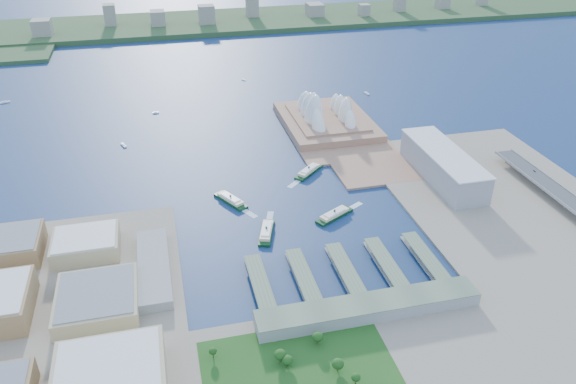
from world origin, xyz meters
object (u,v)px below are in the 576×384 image
object	(u,v)px
car_c	(535,171)
toaster_building	(443,165)
opera_house	(327,106)
ferry_a	(231,198)
ferry_b	(309,170)
ferry_d	(334,213)
ferry_c	(266,230)

from	to	relation	value
car_c	toaster_building	bearing A→B (deg)	163.29
opera_house	car_c	size ratio (longest dim) A/B	44.50
ferry_a	car_c	distance (m)	378.99
toaster_building	opera_house	bearing A→B (deg)	114.23
opera_house	ferry_a	size ratio (longest dim) A/B	3.57
ferry_b	ferry_a	bearing A→B (deg)	-108.72
car_c	ferry_d	bearing A→B (deg)	-175.76
toaster_building	ferry_b	world-z (taller)	toaster_building
ferry_b	ferry_d	xyz separation A→B (m)	(-0.61, -109.71, -0.03)
opera_house	ferry_c	xyz separation A→B (m)	(-150.26, -267.87, -27.27)
ferry_c	ferry_a	bearing A→B (deg)	-52.33
opera_house	toaster_building	distance (m)	219.62
ferry_a	toaster_building	bearing A→B (deg)	-30.80
toaster_building	ferry_d	world-z (taller)	toaster_building
car_c	opera_house	bearing A→B (deg)	130.53
ferry_d	ferry_a	bearing A→B (deg)	31.29
ferry_b	ferry_d	bearing A→B (deg)	-42.97
ferry_a	ferry_d	size ratio (longest dim) A/B	1.01
car_c	ferry_b	bearing A→B (deg)	161.40
ferry_a	ferry_c	distance (m)	81.15
toaster_building	ferry_b	bearing A→B (deg)	160.11
opera_house	toaster_building	xyz separation A→B (m)	(90.00, -200.00, -11.50)
ferry_a	ferry_d	xyz separation A→B (m)	(108.96, -61.08, -0.04)
toaster_building	ferry_a	world-z (taller)	toaster_building
ferry_c	opera_house	bearing A→B (deg)	-101.30
opera_house	ferry_a	xyz separation A→B (m)	(-177.59, -191.47, -27.23)
ferry_a	car_c	xyz separation A→B (m)	(376.59, -41.26, 10.67)
toaster_building	ferry_a	distance (m)	268.19
ferry_a	ferry_c	world-z (taller)	ferry_a
opera_house	ferry_d	bearing A→B (deg)	-105.20
ferry_a	ferry_d	bearing A→B (deg)	-58.25
opera_house	toaster_building	size ratio (longest dim) A/B	1.16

